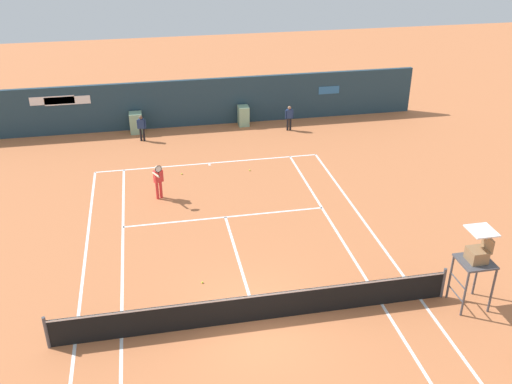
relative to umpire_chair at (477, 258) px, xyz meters
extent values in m
plane|color=#C67042|center=(-6.62, 0.52, -1.75)|extent=(80.00, 80.00, 0.00)
cube|color=white|center=(-6.62, 12.22, -1.74)|extent=(10.60, 0.10, 0.01)
cube|color=white|center=(-11.92, 0.52, -1.74)|extent=(0.10, 23.40, 0.01)
cube|color=white|center=(-10.62, 0.52, -1.74)|extent=(0.10, 23.40, 0.01)
cube|color=white|center=(-2.62, 0.52, -1.74)|extent=(0.10, 23.40, 0.01)
cube|color=white|center=(-1.32, 0.52, -1.74)|extent=(0.10, 23.40, 0.01)
cube|color=white|center=(-6.62, 6.92, -1.74)|extent=(8.00, 0.10, 0.01)
cube|color=white|center=(-6.62, 3.72, -1.74)|extent=(0.10, 6.40, 0.01)
cube|color=white|center=(-6.62, 12.07, -1.74)|extent=(0.10, 0.24, 0.01)
cylinder|color=#4C4C51|center=(-12.62, 0.52, -1.21)|extent=(0.10, 0.10, 1.07)
cylinder|color=#4C4C51|center=(-0.62, 0.52, -1.21)|extent=(0.10, 0.10, 1.07)
cube|color=black|center=(-6.62, 0.52, -1.27)|extent=(12.00, 0.03, 0.95)
cube|color=white|center=(-6.62, 0.52, -0.83)|extent=(12.00, 0.04, 0.06)
cube|color=#233D4C|center=(-6.62, 17.52, -0.45)|extent=(25.00, 0.24, 2.59)
cube|color=white|center=(-13.34, 17.38, 0.13)|extent=(2.33, 0.02, 0.44)
cube|color=white|center=(-14.10, 17.38, 0.19)|extent=(2.25, 0.02, 0.44)
cube|color=#2D6BA8|center=(0.91, 17.38, -0.16)|extent=(1.21, 0.02, 0.44)
cube|color=#8CB793|center=(-9.94, 16.97, -1.19)|extent=(0.67, 0.70, 1.12)
cube|color=#8CB793|center=(-4.10, 16.97, -1.20)|extent=(0.57, 0.70, 1.09)
cylinder|color=#47474C|center=(-0.46, -0.45, -0.96)|extent=(0.07, 0.07, 1.58)
cylinder|color=#47474C|center=(-0.46, 0.45, -0.96)|extent=(0.07, 0.07, 1.58)
cylinder|color=#47474C|center=(0.44, -0.45, -0.96)|extent=(0.07, 0.07, 1.58)
cylinder|color=#47474C|center=(0.44, 0.45, -0.96)|extent=(0.07, 0.07, 1.58)
cylinder|color=#47474C|center=(-0.46, 0.00, -1.27)|extent=(0.04, 0.81, 0.04)
cylinder|color=#47474C|center=(-0.46, 0.00, -0.80)|extent=(0.04, 0.81, 0.04)
cube|color=#47474C|center=(-0.01, 0.00, -0.14)|extent=(1.00, 1.00, 0.06)
cube|color=olive|center=(-0.01, 0.00, 0.09)|extent=(0.52, 0.56, 0.40)
cube|color=olive|center=(0.28, 0.00, 0.47)|extent=(0.06, 0.56, 0.45)
cube|color=white|center=(-0.01, 0.00, 0.94)|extent=(0.76, 0.80, 0.04)
cylinder|color=red|center=(-9.03, 9.11, -1.37)|extent=(0.12, 0.12, 0.76)
cylinder|color=red|center=(-9.19, 9.03, -1.37)|extent=(0.12, 0.12, 0.76)
cube|color=red|center=(-9.11, 9.07, -0.72)|extent=(0.39, 0.32, 0.53)
sphere|color=beige|center=(-9.11, 9.07, -0.35)|extent=(0.21, 0.21, 0.21)
cylinder|color=red|center=(-8.92, 9.16, -0.76)|extent=(0.08, 0.08, 0.51)
cylinder|color=beige|center=(-9.18, 8.74, -0.50)|extent=(0.30, 0.50, 0.08)
cylinder|color=black|center=(-9.07, 8.51, -0.39)|extent=(0.03, 0.03, 0.22)
torus|color=black|center=(-9.07, 8.51, -0.14)|extent=(0.28, 0.16, 0.30)
cylinder|color=silver|center=(-9.07, 8.51, -0.14)|extent=(0.23, 0.12, 0.26)
cylinder|color=black|center=(-9.58, 15.71, -1.40)|extent=(0.11, 0.11, 0.70)
cylinder|color=black|center=(-9.73, 15.74, -1.40)|extent=(0.11, 0.11, 0.70)
cube|color=navy|center=(-9.66, 15.73, -0.81)|extent=(0.34, 0.22, 0.49)
sphere|color=brown|center=(-9.66, 15.73, -0.47)|extent=(0.19, 0.19, 0.19)
cylinder|color=navy|center=(-9.47, 15.70, -0.84)|extent=(0.07, 0.07, 0.47)
cylinder|color=navy|center=(-9.85, 15.76, -0.84)|extent=(0.07, 0.07, 0.47)
cylinder|color=black|center=(-1.73, 15.73, -1.40)|extent=(0.11, 0.11, 0.70)
cylinder|color=black|center=(-1.88, 15.73, -1.40)|extent=(0.11, 0.11, 0.70)
cube|color=navy|center=(-1.80, 15.73, -0.81)|extent=(0.32, 0.18, 0.49)
sphere|color=#8C664C|center=(-1.80, 15.73, -0.47)|extent=(0.19, 0.19, 0.19)
cylinder|color=navy|center=(-1.61, 15.73, -0.84)|extent=(0.07, 0.07, 0.47)
cylinder|color=navy|center=(-2.00, 15.72, -0.84)|extent=(0.07, 0.07, 0.47)
sphere|color=#CCE033|center=(-8.00, 11.22, -1.71)|extent=(0.07, 0.07, 0.07)
sphere|color=#CCE033|center=(-4.86, 11.00, -1.71)|extent=(0.07, 0.07, 0.07)
sphere|color=#CCE033|center=(-8.02, 2.70, -1.71)|extent=(0.07, 0.07, 0.07)
camera|label=1|loc=(-9.30, -12.92, 9.67)|focal=40.54mm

